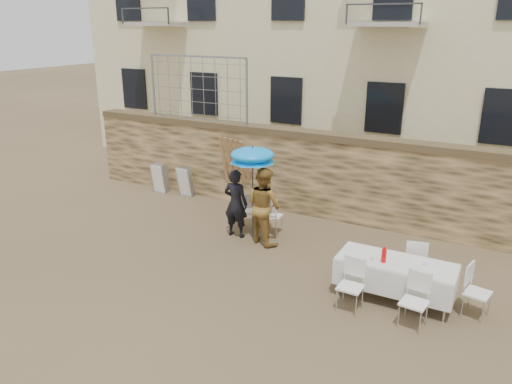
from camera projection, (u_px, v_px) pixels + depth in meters
The scene contains 17 objects.
ground at pixel (184, 290), 9.61m from camera, with size 80.00×80.00×0.00m, color brown.
stone_wall at pixel (292, 171), 13.43m from camera, with size 13.00×0.50×2.20m, color olive.
chain_link_fence at pixel (198, 89), 14.14m from camera, with size 3.20×0.06×1.80m, color gray, non-canonical shape.
man_suit at pixel (236, 203), 11.80m from camera, with size 0.61×0.40×1.66m, color black.
woman_dress at pixel (264, 206), 11.44m from camera, with size 0.88×0.68×1.81m, color gold.
umbrella at pixel (252, 158), 11.33m from camera, with size 1.05×1.05×2.09m.
couple_chair_left at pixel (247, 210), 12.37m from camera, with size 0.48×0.48×0.96m, color white, non-canonical shape.
couple_chair_right at pixel (272, 215), 12.05m from camera, with size 0.48×0.48×0.96m, color white, non-canonical shape.
banquet_table at pixel (396, 263), 9.07m from camera, with size 2.10×0.85×0.78m.
soda_bottle at pixel (384, 256), 8.97m from camera, with size 0.09×0.09×0.26m, color red.
table_chair_front_left at pixel (350, 286), 8.79m from camera, with size 0.48×0.48×0.96m, color white, non-canonical shape.
table_chair_front_right at pixel (414, 302), 8.30m from camera, with size 0.48×0.48×0.96m, color white, non-canonical shape.
table_chair_back at pixel (415, 261), 9.72m from camera, with size 0.48×0.48×0.96m, color white, non-canonical shape.
table_chair_side at pixel (478, 292), 8.60m from camera, with size 0.48×0.48×0.96m, color white, non-canonical shape.
chair_stack_left at pixel (163, 177), 15.13m from camera, with size 0.46×0.40×0.92m, color white, non-canonical shape.
chair_stack_right at pixel (187, 181), 14.73m from camera, with size 0.46×0.32×0.92m, color white, non-canonical shape.
wood_planks at pixel (235, 170), 13.89m from camera, with size 0.70×0.20×2.00m, color #A37749, non-canonical shape.
Camera 1 is at (5.28, -6.81, 4.87)m, focal length 35.00 mm.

